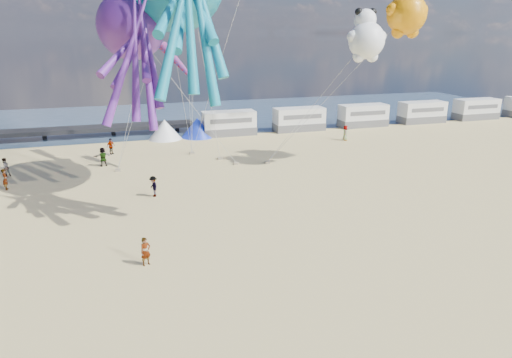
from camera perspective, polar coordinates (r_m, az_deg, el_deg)
name	(u,v)px	position (r m, az deg, el deg)	size (l,w,h in m)	color
ground	(317,332)	(20.94, 7.65, -18.39)	(120.00, 120.00, 0.00)	#DAC47E
water	(167,117)	(71.67, -11.01, 7.58)	(120.00, 120.00, 0.00)	#31465E
motorhome_0	(229,123)	(57.85, -3.41, 6.98)	(6.60, 2.50, 3.00)	silver
motorhome_1	(299,119)	(60.77, 5.39, 7.45)	(6.60, 2.50, 3.00)	silver
motorhome_2	(363,116)	(64.95, 13.24, 7.73)	(6.60, 2.50, 3.00)	silver
motorhome_3	(422,112)	(70.19, 20.04, 7.86)	(6.60, 2.50, 3.00)	silver
motorhome_4	(476,109)	(76.25, 25.82, 7.88)	(6.60, 2.50, 3.00)	silver
tent_white	(165,129)	(56.58, -11.33, 6.11)	(4.00, 4.00, 2.40)	white
tent_blue	(197,127)	(57.11, -7.32, 6.42)	(4.00, 4.00, 2.40)	#1933CC
standing_person	(146,251)	(26.18, -13.64, -8.79)	(0.60, 0.39, 1.64)	tan
beachgoer_1	(5,168)	(46.43, -28.90, 1.26)	(0.85, 0.55, 1.74)	#7F6659
beachgoer_2	(153,186)	(36.66, -12.70, -0.91)	(0.81, 0.63, 1.66)	#7F6659
beachgoer_3	(111,146)	(50.87, -17.70, 3.92)	(1.11, 0.64, 1.71)	#7F6659
beachgoer_4	(103,157)	(46.44, -18.59, 2.65)	(1.09, 0.45, 1.86)	#7F6659
beachgoer_5	(5,179)	(42.58, -28.85, -0.04)	(1.64, 0.52, 1.77)	#7F6659
beachgoer_6	(345,133)	(55.90, 11.11, 5.67)	(0.66, 0.43, 1.80)	#7F6659
sandbag_a	(118,170)	(44.44, -16.89, 1.06)	(0.50, 0.35, 0.22)	gray
sandbag_b	(236,163)	(44.79, -2.48, 1.96)	(0.50, 0.35, 0.22)	gray
sandbag_c	(267,162)	(45.17, 1.42, 2.11)	(0.50, 0.35, 0.22)	gray
sandbag_d	(220,158)	(46.70, -4.52, 2.58)	(0.50, 0.35, 0.22)	gray
sandbag_e	(192,153)	(49.11, -8.02, 3.22)	(0.50, 0.35, 0.22)	gray
kite_octopus_purple	(131,25)	(36.49, -15.34, 18.03)	(4.32, 10.08, 11.52)	#5F248A
kite_panda	(366,41)	(42.51, 13.64, 16.47)	(3.82, 3.59, 5.39)	white
kite_teddy_orange	(407,14)	(45.38, 18.32, 18.96)	(4.27, 4.02, 6.03)	orange
windsock_mid	(193,1)	(38.62, -7.89, 21.21)	(1.00, 6.30, 6.30)	red
windsock_right	(176,61)	(42.23, -9.97, 14.37)	(0.90, 5.00, 5.00)	red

